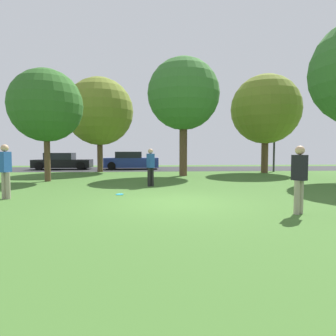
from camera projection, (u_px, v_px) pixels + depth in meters
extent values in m
plane|color=#3D6628|center=(175.00, 203.00, 8.79)|extent=(44.00, 44.00, 0.00)
cube|color=#28282B|center=(157.00, 169.00, 24.72)|extent=(44.00, 6.40, 0.01)
cylinder|color=brown|center=(265.00, 152.00, 20.41)|extent=(0.47, 0.47, 2.93)
sphere|color=olive|center=(266.00, 109.00, 20.23)|extent=(4.75, 4.75, 4.75)
cylinder|color=brown|center=(100.00, 153.00, 21.21)|extent=(0.40, 0.40, 2.69)
sphere|color=olive|center=(99.00, 111.00, 21.03)|extent=(4.84, 4.84, 4.84)
cylinder|color=brown|center=(183.00, 149.00, 18.01)|extent=(0.48, 0.48, 3.27)
sphere|color=#38702D|center=(183.00, 94.00, 17.80)|extent=(4.38, 4.38, 4.38)
cylinder|color=brown|center=(47.00, 154.00, 14.78)|extent=(0.29, 0.29, 2.75)
sphere|color=#2D6023|center=(46.00, 105.00, 14.63)|extent=(3.62, 3.62, 3.62)
cylinder|color=black|center=(152.00, 177.00, 12.82)|extent=(0.14, 0.14, 0.81)
cylinder|color=black|center=(149.00, 177.00, 12.72)|extent=(0.14, 0.14, 0.81)
cube|color=#23519E|center=(151.00, 161.00, 12.73)|extent=(0.36, 0.39, 0.61)
sphere|color=tan|center=(151.00, 151.00, 12.70)|extent=(0.22, 0.22, 0.22)
cylinder|color=gray|center=(297.00, 197.00, 7.19)|extent=(0.14, 0.14, 0.83)
cylinder|color=gray|center=(300.00, 197.00, 7.29)|extent=(0.14, 0.14, 0.83)
cube|color=black|center=(299.00, 168.00, 7.19)|extent=(0.36, 0.39, 0.63)
sphere|color=tan|center=(300.00, 150.00, 7.17)|extent=(0.23, 0.23, 0.23)
cylinder|color=gray|center=(4.00, 185.00, 9.48)|extent=(0.14, 0.14, 0.87)
cylinder|color=gray|center=(8.00, 186.00, 9.43)|extent=(0.14, 0.14, 0.87)
cube|color=#23519E|center=(5.00, 162.00, 9.41)|extent=(0.32, 0.38, 0.65)
sphere|color=tan|center=(5.00, 148.00, 9.38)|extent=(0.24, 0.24, 0.24)
cylinder|color=#2DB2E0|center=(120.00, 194.00, 10.37)|extent=(0.27, 0.27, 0.03)
cube|color=black|center=(63.00, 163.00, 24.15)|extent=(4.60, 1.81, 0.65)
cube|color=black|center=(60.00, 156.00, 24.10)|extent=(2.21, 1.59, 0.55)
cylinder|color=black|center=(85.00, 165.00, 25.17)|extent=(0.64, 0.22, 0.64)
cylinder|color=black|center=(80.00, 166.00, 23.37)|extent=(0.64, 0.22, 0.64)
cylinder|color=black|center=(47.00, 165.00, 24.95)|extent=(0.64, 0.22, 0.64)
cylinder|color=black|center=(39.00, 166.00, 23.14)|extent=(0.64, 0.22, 0.64)
cube|color=#233893|center=(132.00, 163.00, 24.41)|extent=(4.42, 1.86, 0.79)
cube|color=black|center=(129.00, 155.00, 24.36)|extent=(2.12, 1.64, 0.51)
cylinder|color=black|center=(150.00, 165.00, 25.46)|extent=(0.64, 0.22, 0.64)
cylinder|color=black|center=(150.00, 166.00, 23.61)|extent=(0.64, 0.22, 0.64)
cylinder|color=black|center=(114.00, 165.00, 25.25)|extent=(0.64, 0.22, 0.64)
cylinder|color=black|center=(112.00, 166.00, 23.39)|extent=(0.64, 0.22, 0.64)
cylinder|color=#2D2D33|center=(274.00, 141.00, 21.38)|extent=(0.14, 0.14, 4.50)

